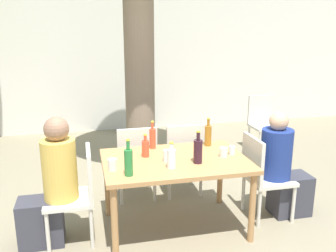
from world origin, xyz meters
TOP-DOWN VIEW (x-y plane):
  - ground_plane at (0.00, 0.00)m, footprint 30.00×30.00m
  - cafe_building_wall at (0.00, 3.83)m, footprint 10.00×0.08m
  - dining_table_front at (0.00, 0.00)m, footprint 1.38×0.94m
  - patio_chair_0 at (-0.92, 0.00)m, footprint 0.44×0.44m
  - patio_chair_1 at (0.92, 0.00)m, footprint 0.44×0.44m
  - patio_chair_2 at (-0.28, 0.70)m, footprint 0.44×0.44m
  - patio_chair_3 at (0.28, 0.70)m, footprint 0.44×0.44m
  - patio_chair_4 at (1.96, 1.99)m, footprint 0.44×0.44m
  - person_seated_0 at (-1.16, -0.00)m, footprint 0.55×0.31m
  - person_seated_1 at (1.16, -0.00)m, footprint 0.56×0.32m
  - soda_bottle_0 at (-0.15, 0.37)m, footprint 0.07×0.07m
  - water_bottle_1 at (-0.09, -0.21)m, footprint 0.08×0.08m
  - amber_bottle_2 at (0.44, 0.33)m, footprint 0.07×0.07m
  - green_bottle_3 at (-0.48, -0.30)m, footprint 0.07×0.07m
  - soda_bottle_4 at (-0.26, 0.13)m, footprint 0.07×0.07m
  - wine_bottle_5 at (0.18, -0.15)m, footprint 0.08×0.08m
  - drinking_glass_0 at (0.48, -0.04)m, footprint 0.08×0.08m
  - drinking_glass_1 at (-0.09, -0.04)m, footprint 0.08×0.08m
  - drinking_glass_2 at (-0.61, -0.15)m, footprint 0.08×0.08m
  - drinking_glass_3 at (0.58, 0.00)m, footprint 0.06×0.06m

SIDE VIEW (x-z plane):
  - ground_plane at x=0.00m, z-range 0.00..0.00m
  - patio_chair_0 at x=-0.92m, z-range 0.05..0.94m
  - patio_chair_1 at x=0.92m, z-range 0.05..0.94m
  - patio_chair_2 at x=-0.28m, z-range 0.05..0.94m
  - patio_chair_3 at x=0.28m, z-range 0.05..0.94m
  - patio_chair_4 at x=1.96m, z-range 0.05..0.94m
  - person_seated_1 at x=1.16m, z-range -0.07..1.07m
  - person_seated_0 at x=-1.16m, z-range -0.07..1.14m
  - dining_table_front at x=0.00m, z-range 0.29..1.01m
  - drinking_glass_3 at x=0.58m, z-range 0.73..0.81m
  - drinking_glass_0 at x=0.48m, z-range 0.73..0.82m
  - drinking_glass_2 at x=-0.61m, z-range 0.73..0.83m
  - drinking_glass_1 at x=-0.09m, z-range 0.73..0.84m
  - soda_bottle_4 at x=-0.26m, z-range 0.70..0.93m
  - water_bottle_1 at x=-0.09m, z-range 0.70..0.94m
  - soda_bottle_0 at x=-0.15m, z-range 0.69..0.99m
  - amber_bottle_2 at x=0.44m, z-range 0.69..1.00m
  - wine_bottle_5 at x=0.18m, z-range 0.69..1.00m
  - green_bottle_3 at x=-0.48m, z-range 0.69..1.01m
  - cafe_building_wall at x=0.00m, z-range 0.00..2.80m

